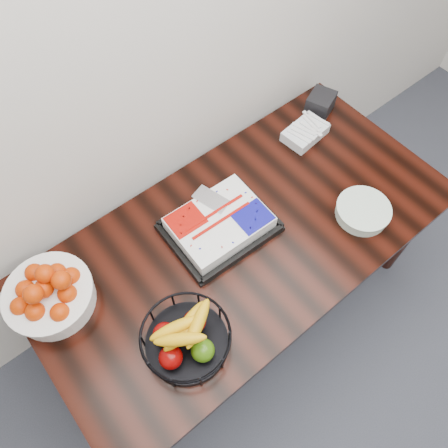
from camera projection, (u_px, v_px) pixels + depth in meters
table at (244, 244)px, 1.89m from camera, size 1.80×0.90×0.75m
cake_tray at (219, 224)px, 1.79m from camera, size 0.44×0.35×0.09m
tangerine_bowl at (48, 293)px, 1.59m from camera, size 0.33×0.33×0.21m
fruit_basket at (186, 338)px, 1.52m from camera, size 0.32×0.32×0.17m
plate_stack at (363, 211)px, 1.84m from camera, size 0.23×0.23×0.06m
fork_bag at (305, 132)px, 2.07m from camera, size 0.22×0.16×0.06m
napkin_box at (320, 103)px, 2.14m from camera, size 0.17×0.16×0.10m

